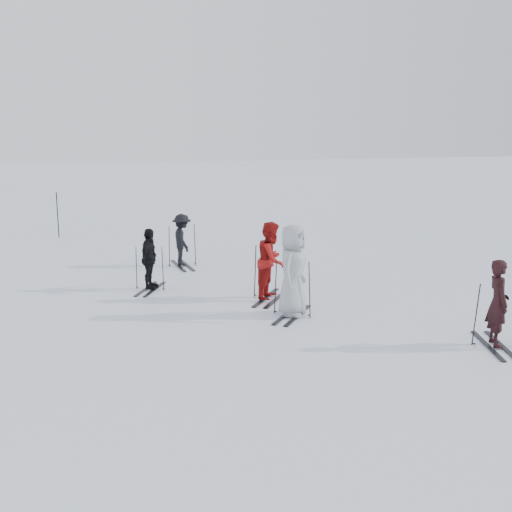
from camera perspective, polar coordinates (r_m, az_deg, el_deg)
The scene contains 12 objects.
ground at distance 14.93m, azimuth 1.09°, elevation -4.50°, with size 120.00×120.00×0.00m, color silver.
skier_near_dark at distance 12.89m, azimuth 20.70°, elevation -4.04°, with size 0.60×0.40×1.66m, color black.
skier_red at distance 15.36m, azimuth 1.39°, elevation -0.47°, with size 0.90×0.70×1.86m, color maroon.
skier_grey at distance 14.00m, azimuth 3.27°, elevation -1.37°, with size 0.98×0.64×2.00m, color #A0A6AA.
skier_uphill_left at distance 16.48m, azimuth -9.47°, elevation -0.34°, with size 0.91×0.38×1.55m, color black.
skier_uphill_far at distance 19.14m, azimuth -6.59°, elevation 1.37°, with size 0.99×0.57×1.53m, color black.
skis_near_dark at distance 12.94m, azimuth 20.64°, elevation -4.84°, with size 0.93×1.76×1.28m, color black, non-canonical shape.
skis_red at distance 15.41m, azimuth 1.38°, elevation -1.39°, with size 0.98×1.86×1.35m, color black, non-canonical shape.
skis_grey at distance 14.09m, azimuth 3.25°, elevation -2.80°, with size 0.93×1.75×1.28m, color black, non-canonical shape.
skis_uphill_left at distance 16.52m, azimuth -9.44°, elevation -1.03°, with size 0.83×1.57×1.15m, color black, non-canonical shape.
skis_uphill_far at distance 19.16m, azimuth -6.58°, elevation 0.98°, with size 0.92×1.74×1.27m, color black, non-canonical shape.
piste_marker at distance 25.01m, azimuth -17.22°, elevation 3.52°, with size 0.04×0.04×1.70m, color black.
Camera 1 is at (-4.32, -13.68, 4.13)m, focal length 45.00 mm.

